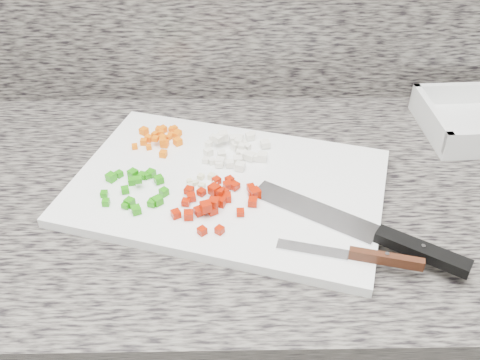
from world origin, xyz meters
name	(u,v)px	position (x,y,z in m)	size (l,w,h in m)	color
cabinet	(222,352)	(0.00, 1.44, 0.43)	(3.92, 0.62, 0.86)	beige
countertop	(217,194)	(0.00, 1.44, 0.88)	(3.96, 0.64, 0.04)	#68645C
cutting_board	(228,186)	(0.02, 1.42, 0.91)	(0.49, 0.33, 0.02)	white
carrot_pile	(161,137)	(-0.10, 1.55, 0.92)	(0.09, 0.10, 0.02)	#FA6A05
onion_pile	(236,149)	(0.03, 1.51, 0.93)	(0.12, 0.11, 0.03)	white
green_pepper_pile	(137,188)	(-0.13, 1.41, 0.92)	(0.11, 0.11, 0.02)	#208A0C
red_pepper_pile	(218,199)	(0.00, 1.37, 0.93)	(0.14, 0.13, 0.03)	#A61702
garlic_pile	(203,182)	(-0.02, 1.42, 0.92)	(0.05, 0.05, 0.01)	beige
chef_knife	(382,236)	(0.24, 1.29, 0.92)	(0.29, 0.22, 0.02)	silver
paring_knife	(367,256)	(0.21, 1.25, 0.92)	(0.20, 0.07, 0.02)	silver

